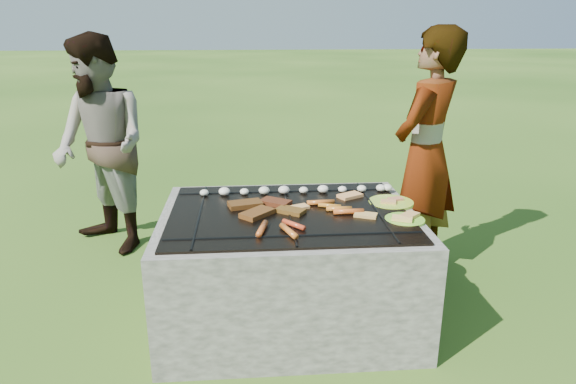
# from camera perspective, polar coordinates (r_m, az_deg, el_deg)

# --- Properties ---
(lawn) EXTENTS (60.00, 60.00, 0.00)m
(lawn) POSITION_cam_1_polar(r_m,az_deg,el_deg) (2.89, 0.08, -13.63)
(lawn) COLOR #234711
(lawn) RESTS_ON ground
(fire_pit) EXTENTS (1.30, 1.00, 0.62)m
(fire_pit) POSITION_cam_1_polar(r_m,az_deg,el_deg) (2.75, 0.08, -8.63)
(fire_pit) COLOR #9E978C
(fire_pit) RESTS_ON ground
(mushrooms) EXTENTS (1.09, 0.06, 0.04)m
(mushrooms) POSITION_cam_1_polar(r_m,az_deg,el_deg) (2.89, 1.39, 0.25)
(mushrooms) COLOR beige
(mushrooms) RESTS_ON fire_pit
(pork_slabs) EXTENTS (0.41, 0.33, 0.03)m
(pork_slabs) POSITION_cam_1_polar(r_m,az_deg,el_deg) (2.64, -2.74, -1.72)
(pork_slabs) COLOR brown
(pork_slabs) RESTS_ON fire_pit
(sausages) EXTENTS (0.55, 0.48, 0.03)m
(sausages) POSITION_cam_1_polar(r_m,az_deg,el_deg) (2.51, 2.54, -2.75)
(sausages) COLOR #CE6421
(sausages) RESTS_ON fire_pit
(bread_on_grate) EXTENTS (0.44, 0.42, 0.02)m
(bread_on_grate) POSITION_cam_1_polar(r_m,az_deg,el_deg) (2.72, 6.09, -1.28)
(bread_on_grate) COLOR tan
(bread_on_grate) RESTS_ON fire_pit
(plate_far) EXTENTS (0.31, 0.31, 0.03)m
(plate_far) POSITION_cam_1_polar(r_m,az_deg,el_deg) (2.81, 11.37, -1.14)
(plate_far) COLOR yellow
(plate_far) RESTS_ON fire_pit
(plate_near) EXTENTS (0.25, 0.25, 0.03)m
(plate_near) POSITION_cam_1_polar(r_m,az_deg,el_deg) (2.59, 12.88, -2.95)
(plate_near) COLOR #BDEE39
(plate_near) RESTS_ON fire_pit
(cook) EXTENTS (0.65, 0.65, 1.52)m
(cook) POSITION_cam_1_polar(r_m,az_deg,el_deg) (3.27, 15.05, 4.08)
(cook) COLOR #A6998A
(cook) RESTS_ON ground
(bystander) EXTENTS (0.90, 0.91, 1.48)m
(bystander) POSITION_cam_1_polar(r_m,az_deg,el_deg) (3.68, -20.04, 4.80)
(bystander) COLOR #A89B8C
(bystander) RESTS_ON ground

